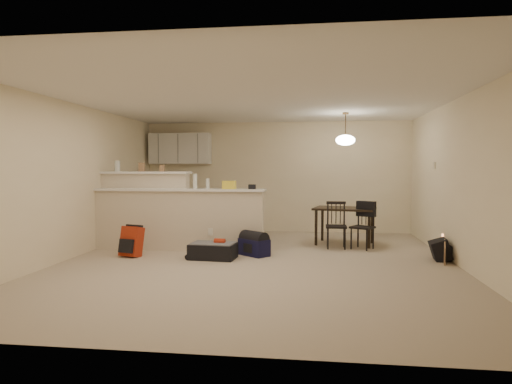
% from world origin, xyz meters
% --- Properties ---
extents(room, '(7.00, 7.02, 2.50)m').
position_xyz_m(room, '(0.00, 0.00, 1.25)').
color(room, tan).
rests_on(room, ground).
extents(breakfast_bar, '(3.08, 0.58, 1.39)m').
position_xyz_m(breakfast_bar, '(-1.76, 0.98, 0.61)').
color(breakfast_bar, beige).
rests_on(breakfast_bar, ground).
extents(upper_cabinets, '(1.40, 0.34, 0.70)m').
position_xyz_m(upper_cabinets, '(-2.20, 3.32, 1.90)').
color(upper_cabinets, white).
rests_on(upper_cabinets, room).
extents(kitchen_counter, '(1.80, 0.60, 0.90)m').
position_xyz_m(kitchen_counter, '(-2.00, 3.19, 0.45)').
color(kitchen_counter, white).
rests_on(kitchen_counter, ground).
extents(thermostat, '(0.02, 0.12, 0.12)m').
position_xyz_m(thermostat, '(2.98, 1.55, 1.50)').
color(thermostat, beige).
rests_on(thermostat, room).
extents(jar, '(0.10, 0.10, 0.20)m').
position_xyz_m(jar, '(-2.73, 1.12, 1.49)').
color(jar, silver).
rests_on(jar, breakfast_bar).
extents(cereal_box, '(0.10, 0.07, 0.16)m').
position_xyz_m(cereal_box, '(-2.27, 1.12, 1.47)').
color(cereal_box, '#926D4B').
rests_on(cereal_box, breakfast_bar).
extents(small_box, '(0.08, 0.06, 0.12)m').
position_xyz_m(small_box, '(-1.88, 1.12, 1.45)').
color(small_box, '#926D4B').
rests_on(small_box, breakfast_bar).
extents(bottle_a, '(0.07, 0.07, 0.26)m').
position_xyz_m(bottle_a, '(-1.21, 0.90, 1.22)').
color(bottle_a, silver).
rests_on(bottle_a, breakfast_bar).
extents(bottle_b, '(0.06, 0.06, 0.18)m').
position_xyz_m(bottle_b, '(-0.98, 0.90, 1.18)').
color(bottle_b, silver).
rests_on(bottle_b, breakfast_bar).
extents(bag_lump, '(0.22, 0.18, 0.14)m').
position_xyz_m(bag_lump, '(-0.60, 0.90, 1.16)').
color(bag_lump, '#926D4B').
rests_on(bag_lump, breakfast_bar).
extents(pouch, '(0.12, 0.10, 0.08)m').
position_xyz_m(pouch, '(-0.19, 0.90, 1.13)').
color(pouch, '#926D4B').
rests_on(pouch, breakfast_bar).
extents(dining_table, '(1.25, 0.97, 0.70)m').
position_xyz_m(dining_table, '(1.45, 1.89, 0.62)').
color(dining_table, black).
rests_on(dining_table, ground).
extents(pendant_lamp, '(0.36, 0.36, 0.62)m').
position_xyz_m(pendant_lamp, '(1.45, 1.89, 1.99)').
color(pendant_lamp, brown).
rests_on(pendant_lamp, room).
extents(dining_chair_near, '(0.37, 0.35, 0.84)m').
position_xyz_m(dining_chair_near, '(1.27, 1.42, 0.42)').
color(dining_chair_near, black).
rests_on(dining_chair_near, ground).
extents(dining_chair_far, '(0.49, 0.49, 0.84)m').
position_xyz_m(dining_chair_far, '(1.73, 1.40, 0.42)').
color(dining_chair_far, black).
rests_on(dining_chair_far, ground).
extents(suitcase, '(0.75, 0.52, 0.24)m').
position_xyz_m(suitcase, '(-0.73, 0.20, 0.12)').
color(suitcase, black).
rests_on(suitcase, ground).
extents(red_backpack, '(0.37, 0.28, 0.49)m').
position_xyz_m(red_backpack, '(-2.10, 0.22, 0.24)').
color(red_backpack, '#AD2B13').
rests_on(red_backpack, ground).
extents(navy_duffel, '(0.57, 0.54, 0.28)m').
position_xyz_m(navy_duffel, '(-0.11, 0.55, 0.14)').
color(navy_duffel, '#101033').
rests_on(navy_duffel, ground).
extents(black_daypack, '(0.29, 0.39, 0.32)m').
position_xyz_m(black_daypack, '(2.85, 0.53, 0.16)').
color(black_daypack, black).
rests_on(black_daypack, ground).
extents(cardboard_sheet, '(0.12, 0.40, 0.31)m').
position_xyz_m(cardboard_sheet, '(2.85, 0.29, 0.16)').
color(cardboard_sheet, '#926D4B').
rests_on(cardboard_sheet, ground).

